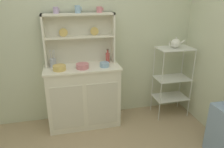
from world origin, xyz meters
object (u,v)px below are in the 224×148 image
object	(u,v)px
cup_lilac_0	(56,10)
porcelain_teapot	(176,43)
bowl_mixing_large	(59,68)
bakers_rack	(172,75)
utensil_jar	(53,63)
hutch_cabinet	(83,95)
hutch_shelf_unit	(79,35)
jam_bottle	(108,57)

from	to	relation	value
cup_lilac_0	porcelain_teapot	distance (m)	1.66
cup_lilac_0	bowl_mixing_large	bearing A→B (deg)	-95.63
bakers_rack	utensil_jar	world-z (taller)	utensil_jar
hutch_cabinet	porcelain_teapot	bearing A→B (deg)	-1.72
cup_lilac_0	utensil_jar	bearing A→B (deg)	-155.15
bowl_mixing_large	porcelain_teapot	xyz separation A→B (m)	(1.60, 0.03, 0.22)
hutch_cabinet	porcelain_teapot	distance (m)	1.48
bakers_rack	utensil_jar	xyz separation A→B (m)	(-1.68, 0.12, 0.27)
bakers_rack	bowl_mixing_large	size ratio (longest dim) A/B	6.51
hutch_shelf_unit	bakers_rack	distance (m)	1.46
cup_lilac_0	utensil_jar	world-z (taller)	cup_lilac_0
bakers_rack	porcelain_teapot	bearing A→B (deg)	180.00
bowl_mixing_large	porcelain_teapot	world-z (taller)	porcelain_teapot
hutch_shelf_unit	cup_lilac_0	world-z (taller)	cup_lilac_0
cup_lilac_0	bakers_rack	bearing A→B (deg)	-5.82
hutch_cabinet	cup_lilac_0	bearing A→B (deg)	155.69
hutch_cabinet	hutch_shelf_unit	bearing A→B (deg)	90.00
hutch_shelf_unit	hutch_cabinet	bearing A→B (deg)	-90.00
hutch_cabinet	utensil_jar	distance (m)	0.61
hutch_cabinet	porcelain_teapot	xyz separation A→B (m)	(1.31, -0.04, 0.68)
porcelain_teapot	cup_lilac_0	bearing A→B (deg)	174.17
cup_lilac_0	bowl_mixing_large	distance (m)	0.71
utensil_jar	hutch_shelf_unit	bearing A→B (deg)	13.08
utensil_jar	porcelain_teapot	world-z (taller)	porcelain_teapot
hutch_shelf_unit	jam_bottle	bearing A→B (deg)	-11.79
jam_bottle	bowl_mixing_large	bearing A→B (deg)	-166.35
cup_lilac_0	bowl_mixing_large	size ratio (longest dim) A/B	0.50
bakers_rack	porcelain_teapot	world-z (taller)	porcelain_teapot
bakers_rack	porcelain_teapot	distance (m)	0.47
bakers_rack	hutch_shelf_unit	bearing A→B (deg)	171.25
bowl_mixing_large	utensil_jar	distance (m)	0.17
jam_bottle	porcelain_teapot	xyz separation A→B (m)	(0.94, -0.13, 0.18)
cup_lilac_0	porcelain_teapot	bearing A→B (deg)	-5.83
hutch_shelf_unit	bakers_rack	world-z (taller)	hutch_shelf_unit
hutch_shelf_unit	cup_lilac_0	xyz separation A→B (m)	(-0.27, -0.04, 0.32)
bowl_mixing_large	utensil_jar	bearing A→B (deg)	117.06
bakers_rack	bowl_mixing_large	world-z (taller)	bakers_rack
hutch_cabinet	jam_bottle	distance (m)	0.63
hutch_cabinet	utensil_jar	world-z (taller)	utensil_jar
hutch_shelf_unit	bakers_rack	bearing A→B (deg)	-8.75
porcelain_teapot	hutch_cabinet	bearing A→B (deg)	178.28
bakers_rack	utensil_jar	distance (m)	1.71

